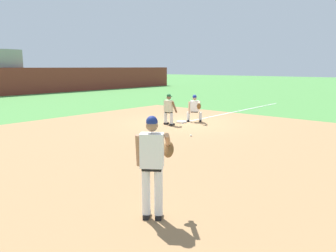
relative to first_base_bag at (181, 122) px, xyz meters
name	(u,v)px	position (x,y,z in m)	size (l,w,h in m)	color
ground_plane	(181,123)	(0.00, 0.00, -0.04)	(160.00, 160.00, 0.00)	#47843D
infield_dirt_patch	(174,149)	(-4.15, -2.96, -0.04)	(18.00, 18.00, 0.01)	#9E754C
foul_line_stripe	(239,111)	(5.64, 0.00, -0.04)	(11.27, 0.10, 0.00)	white
first_base_bag	(181,122)	(0.00, 0.00, 0.00)	(0.38, 0.38, 0.09)	white
baseball	(191,136)	(-2.21, -2.23, -0.01)	(0.07, 0.07, 0.07)	white
pitcher	(153,161)	(-8.25, -5.92, 1.01)	(0.85, 0.57, 1.86)	black
first_baseman	(195,107)	(0.64, -0.32, 0.69)	(0.81, 1.04, 1.34)	black
baserunner	(169,108)	(-0.82, 0.10, 0.75)	(0.49, 0.62, 1.46)	black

